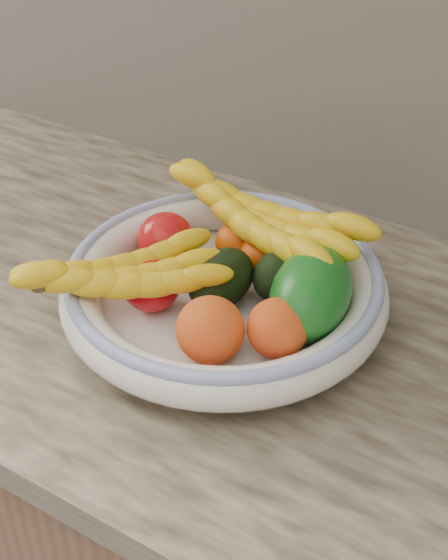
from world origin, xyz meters
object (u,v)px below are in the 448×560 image
at_px(banana_bunch_back, 258,224).
at_px(banana_bunch_front, 122,280).
at_px(green_mango, 311,294).
at_px(fruit_bowl, 224,288).

distance_m(banana_bunch_back, banana_bunch_front, 0.19).
distance_m(green_mango, banana_bunch_front, 0.21).
relative_size(banana_bunch_back, banana_bunch_front, 1.23).
distance_m(fruit_bowl, green_mango, 0.11).
height_order(fruit_bowl, green_mango, green_mango).
bearing_deg(banana_bunch_front, green_mango, -23.24).
xyz_separation_m(green_mango, banana_bunch_front, (-0.19, -0.10, 0.01)).
distance_m(fruit_bowl, banana_bunch_back, 0.10).
bearing_deg(banana_bunch_back, banana_bunch_front, -101.70).
relative_size(green_mango, banana_bunch_back, 0.44).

